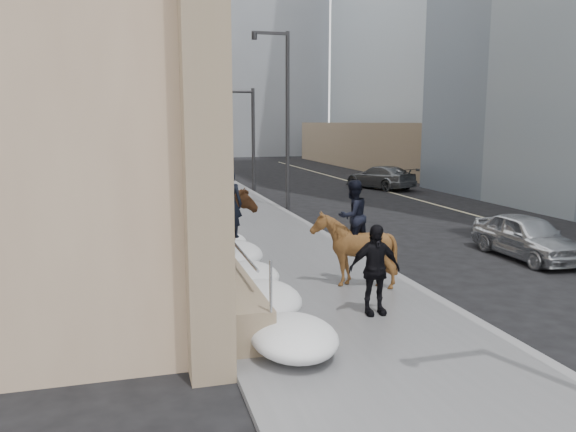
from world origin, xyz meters
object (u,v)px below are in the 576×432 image
at_px(mounted_horse_right, 353,243).
at_px(car_silver, 527,236).
at_px(pedestrian, 374,269).
at_px(car_grey, 380,177).
at_px(mounted_horse_left, 227,234).

height_order(mounted_horse_right, car_silver, mounted_horse_right).
bearing_deg(pedestrian, car_silver, 30.51).
height_order(mounted_horse_right, car_grey, mounted_horse_right).
distance_m(car_silver, car_grey, 18.02).
distance_m(pedestrian, car_grey, 23.61).
height_order(mounted_horse_left, mounted_horse_right, mounted_horse_left).
xyz_separation_m(pedestrian, car_grey, (9.97, 21.40, -0.36)).
bearing_deg(car_silver, mounted_horse_right, -164.80).
relative_size(mounted_horse_right, pedestrian, 1.36).
distance_m(mounted_horse_right, car_grey, 21.65).
height_order(pedestrian, car_grey, pedestrian).
bearing_deg(mounted_horse_left, pedestrian, 146.57).
bearing_deg(mounted_horse_left, mounted_horse_right, 173.77).
height_order(mounted_horse_right, pedestrian, mounted_horse_right).
bearing_deg(car_grey, mounted_horse_left, 34.99).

